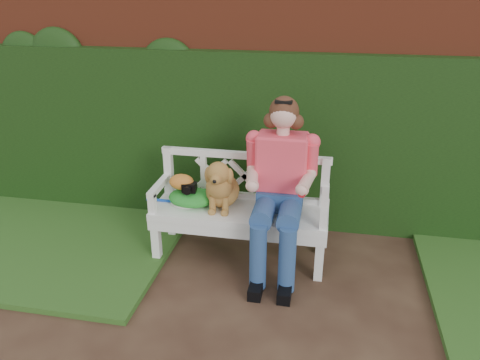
# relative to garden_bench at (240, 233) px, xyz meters

# --- Properties ---
(ground) EXTENTS (60.00, 60.00, 0.00)m
(ground) POSITION_rel_garden_bench_xyz_m (0.47, -0.96, -0.24)
(ground) COLOR #311D14
(brick_wall) EXTENTS (10.00, 0.30, 2.20)m
(brick_wall) POSITION_rel_garden_bench_xyz_m (0.47, 0.94, 0.86)
(brick_wall) COLOR brown
(brick_wall) RESTS_ON ground
(ivy_hedge) EXTENTS (10.00, 0.18, 1.70)m
(ivy_hedge) POSITION_rel_garden_bench_xyz_m (0.47, 0.72, 0.61)
(ivy_hedge) COLOR #1B4011
(ivy_hedge) RESTS_ON ground
(grass_left) EXTENTS (2.60, 2.00, 0.05)m
(grass_left) POSITION_rel_garden_bench_xyz_m (-1.93, -0.06, -0.21)
(grass_left) COLOR #224D1A
(grass_left) RESTS_ON ground
(garden_bench) EXTENTS (1.64, 0.79, 0.48)m
(garden_bench) POSITION_rel_garden_bench_xyz_m (0.00, 0.00, 0.00)
(garden_bench) COLOR white
(garden_bench) RESTS_ON ground
(seated_woman) EXTENTS (0.64, 0.84, 1.47)m
(seated_woman) POSITION_rel_garden_bench_xyz_m (0.34, -0.02, 0.49)
(seated_woman) COLOR #F8293D
(seated_woman) RESTS_ON ground
(dog) EXTENTS (0.35, 0.45, 0.46)m
(dog) POSITION_rel_garden_bench_xyz_m (-0.16, 0.00, 0.47)
(dog) COLOR #935D27
(dog) RESTS_ON garden_bench
(tennis_racket) EXTENTS (0.57, 0.36, 0.03)m
(tennis_racket) POSITION_rel_garden_bench_xyz_m (-0.51, 0.01, 0.25)
(tennis_racket) COLOR silver
(tennis_racket) RESTS_ON garden_bench
(green_bag) EXTENTS (0.42, 0.32, 0.14)m
(green_bag) POSITION_rel_garden_bench_xyz_m (-0.43, 0.01, 0.31)
(green_bag) COLOR #228514
(green_bag) RESTS_ON garden_bench
(camera_item) EXTENTS (0.13, 0.10, 0.08)m
(camera_item) POSITION_rel_garden_bench_xyz_m (-0.44, -0.03, 0.42)
(camera_item) COLOR black
(camera_item) RESTS_ON green_bag
(baseball_glove) EXTENTS (0.25, 0.21, 0.14)m
(baseball_glove) POSITION_rel_garden_bench_xyz_m (-0.51, 0.01, 0.45)
(baseball_glove) COLOR #C47025
(baseball_glove) RESTS_ON green_bag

